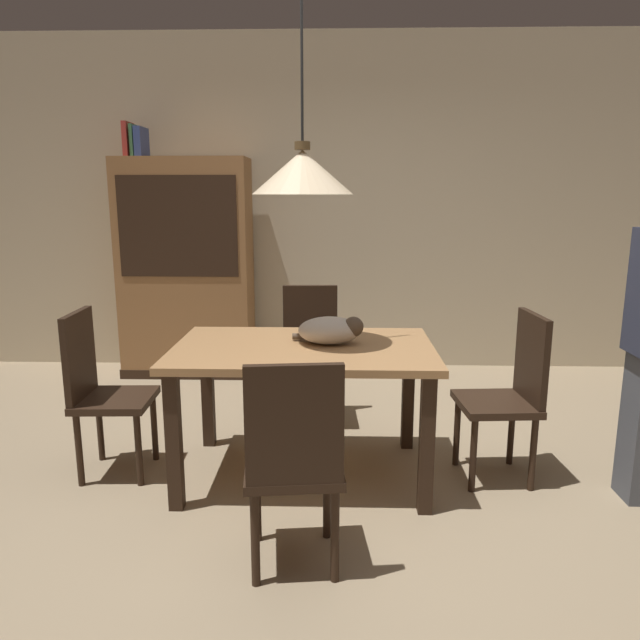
% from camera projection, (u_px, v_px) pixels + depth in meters
% --- Properties ---
extents(ground, '(10.00, 10.00, 0.00)m').
position_uv_depth(ground, '(328.00, 509.00, 2.98)').
color(ground, '#998466').
extents(back_wall, '(6.40, 0.10, 2.90)m').
position_uv_depth(back_wall, '(333.00, 206.00, 5.27)').
color(back_wall, beige).
rests_on(back_wall, ground).
extents(dining_table, '(1.40, 0.90, 0.75)m').
position_uv_depth(dining_table, '(304.00, 364.00, 3.22)').
color(dining_table, '#A87A4C').
rests_on(dining_table, ground).
extents(chair_left_side, '(0.42, 0.42, 0.93)m').
position_uv_depth(chair_left_side, '(100.00, 386.00, 3.28)').
color(chair_left_side, black).
rests_on(chair_left_side, ground).
extents(chair_near_front, '(0.44, 0.44, 0.93)m').
position_uv_depth(chair_near_front, '(294.00, 457.00, 2.39)').
color(chair_near_front, black).
rests_on(chair_near_front, ground).
extents(chair_right_side, '(0.43, 0.43, 0.93)m').
position_uv_depth(chair_right_side, '(511.00, 389.00, 3.22)').
color(chair_right_side, black).
rests_on(chair_right_side, ground).
extents(chair_far_back, '(0.42, 0.42, 0.93)m').
position_uv_depth(chair_far_back, '(310.00, 347.00, 4.11)').
color(chair_far_back, black).
rests_on(chair_far_back, ground).
extents(cat_sleeping, '(0.39, 0.24, 0.16)m').
position_uv_depth(cat_sleeping, '(332.00, 330.00, 3.23)').
color(cat_sleeping, beige).
rests_on(cat_sleeping, dining_table).
extents(pendant_lamp, '(0.52, 0.52, 1.30)m').
position_uv_depth(pendant_lamp, '(303.00, 172.00, 3.01)').
color(pendant_lamp, beige).
extents(hutch_bookcase, '(1.12, 0.45, 1.85)m').
position_uv_depth(hutch_bookcase, '(187.00, 273.00, 5.10)').
color(hutch_bookcase, olive).
rests_on(hutch_bookcase, ground).
extents(book_red_tall, '(0.04, 0.22, 0.28)m').
position_uv_depth(book_red_tall, '(129.00, 140.00, 4.88)').
color(book_red_tall, '#B73833').
rests_on(book_red_tall, hutch_bookcase).
extents(book_green_slim, '(0.03, 0.20, 0.26)m').
position_uv_depth(book_green_slim, '(135.00, 141.00, 4.88)').
color(book_green_slim, '#427A4C').
rests_on(book_green_slim, hutch_bookcase).
extents(book_blue_wide, '(0.06, 0.24, 0.24)m').
position_uv_depth(book_blue_wide, '(142.00, 142.00, 4.88)').
color(book_blue_wide, '#384C93').
rests_on(book_blue_wide, hutch_bookcase).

